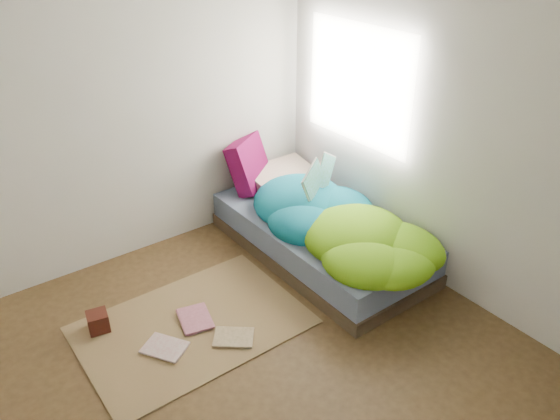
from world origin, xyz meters
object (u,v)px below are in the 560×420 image
object	(u,v)px
wooden_box	(98,321)
floor_book_a	(157,358)
pillow_magenta	(249,164)
floor_book_b	(180,323)
bed	(320,237)
open_book	(321,165)

from	to	relation	value
wooden_box	floor_book_a	bearing A→B (deg)	-69.13
pillow_magenta	floor_book_b	distance (m)	1.75
pillow_magenta	floor_book_a	distance (m)	2.11
pillow_magenta	floor_book_b	size ratio (longest dim) A/B	1.61
floor_book_b	wooden_box	bearing A→B (deg)	162.40
bed	pillow_magenta	size ratio (longest dim) A/B	4.12
wooden_box	floor_book_b	size ratio (longest dim) A/B	0.48
pillow_magenta	floor_book_b	xyz separation A→B (m)	(-1.31, -1.02, -0.56)
pillow_magenta	open_book	bearing A→B (deg)	-109.51
bed	open_book	world-z (taller)	open_book
pillow_magenta	wooden_box	distance (m)	2.01
bed	pillow_magenta	world-z (taller)	pillow_magenta
open_book	bed	bearing A→B (deg)	-143.09
bed	open_book	bearing A→B (deg)	58.58
pillow_magenta	floor_book_a	xyz separation A→B (m)	(-1.61, -1.24, -0.56)
bed	floor_book_a	size ratio (longest dim) A/B	6.87
bed	floor_book_a	bearing A→B (deg)	-169.01
bed	floor_book_a	distance (m)	1.78
wooden_box	open_book	bearing A→B (deg)	-3.07
floor_book_a	open_book	bearing A→B (deg)	-18.96
open_book	wooden_box	xyz separation A→B (m)	(-1.99, 0.11, -0.74)
open_book	floor_book_b	xyz separation A→B (m)	(-1.49, -0.20, -0.79)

